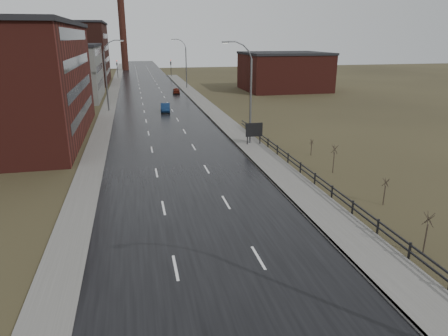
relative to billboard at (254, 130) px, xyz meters
name	(u,v)px	position (x,y,z in m)	size (l,w,h in m)	color
road	(158,111)	(-9.10, 24.56, -1.71)	(14.00, 300.00, 0.06)	black
sidewalk_right	(251,146)	(-0.50, -0.44, -1.65)	(3.20, 180.00, 0.18)	#595651
curb_right	(237,147)	(-2.02, -0.44, -1.65)	(0.16, 180.00, 0.18)	slate
sidewalk_left	(107,113)	(-17.30, 24.56, -1.68)	(2.40, 260.00, 0.12)	#595651
warehouse_mid	(57,72)	(-27.09, 42.56, 3.52)	(16.32, 20.40, 10.50)	slate
warehouse_far	(55,53)	(-32.09, 72.56, 6.02)	(26.52, 24.48, 15.50)	#331611
building_right	(284,71)	(21.20, 46.56, 2.52)	(18.36, 16.32, 8.50)	#471914
smokestack	(122,26)	(-15.10, 114.56, 13.76)	(2.70, 2.70, 30.70)	#331611
streetlight_right_mid	(248,93)	(-0.60, 0.56, 4.10)	(3.36, 0.28, 11.35)	slate
streetlight_left	(108,75)	(-16.80, 26.56, 4.10)	(3.36, 0.28, 11.35)	slate
streetlight_right_far	(185,63)	(-0.60, 54.56, 4.10)	(3.36, 0.28, 11.35)	slate
guardrail	(336,194)	(1.20, -17.13, -1.03)	(0.10, 53.05, 1.10)	black
shrub_c	(426,233)	(2.41, -25.07, -0.38)	(0.61, 0.64, 2.57)	#382D23
shrub_d	(385,191)	(4.36, -18.32, -0.65)	(0.49, 0.52, 2.05)	#382D23
shrub_e	(334,158)	(4.24, -10.75, -0.37)	(0.61, 0.64, 2.58)	#382D23
shrub_f	(311,147)	(4.65, -5.15, -0.83)	(0.42, 0.44, 1.72)	#382D23
billboard	(254,130)	(0.00, 0.00, 0.00)	(1.96, 0.17, 2.61)	black
traffic_light_left	(117,62)	(-17.10, 84.56, 2.86)	(0.58, 2.73, 5.30)	black
traffic_light_right	(171,62)	(-1.10, 84.56, 2.86)	(0.58, 2.73, 5.30)	black
car_near	(165,108)	(-7.97, 23.67, -1.05)	(1.46, 4.18, 1.38)	#0E2346
car_far	(176,91)	(-3.79, 45.68, -1.11)	(1.51, 3.74, 1.28)	#54170E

